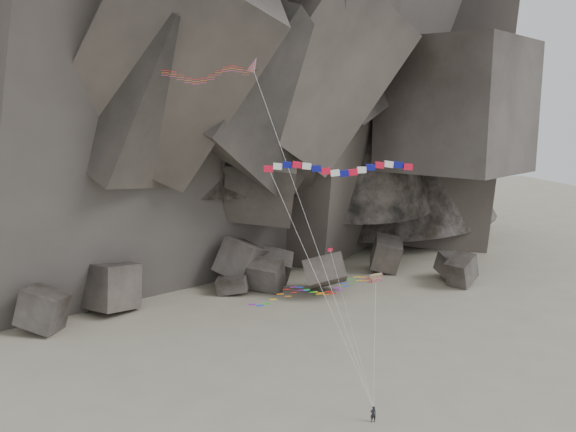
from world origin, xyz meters
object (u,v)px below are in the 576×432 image
object	(u,v)px
kite_flyer	(373,413)
pennant_kite	(338,280)
delta_kite	(205,74)
banner_kite	(338,169)
parafoil_kite	(310,290)

from	to	relation	value
kite_flyer	pennant_kite	world-z (taller)	pennant_kite
delta_kite	pennant_kite	xyz separation A→B (m)	(11.91, -1.75, -18.90)
kite_flyer	pennant_kite	size ratio (longest dim) A/B	0.13
pennant_kite	banner_kite	bearing A→B (deg)	-125.28
pennant_kite	kite_flyer	bearing A→B (deg)	-80.90
parafoil_kite	pennant_kite	distance (m)	4.04
banner_kite	kite_flyer	bearing A→B (deg)	-14.81
delta_kite	banner_kite	world-z (taller)	delta_kite
kite_flyer	banner_kite	size ratio (longest dim) A/B	0.08
kite_flyer	banner_kite	distance (m)	22.66
delta_kite	pennant_kite	size ratio (longest dim) A/B	2.28
banner_kite	parafoil_kite	bearing A→B (deg)	173.44
delta_kite	banner_kite	size ratio (longest dim) A/B	1.39
kite_flyer	pennant_kite	xyz separation A→B (m)	(-1.57, 4.81, 11.45)
delta_kite	parafoil_kite	world-z (taller)	delta_kite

